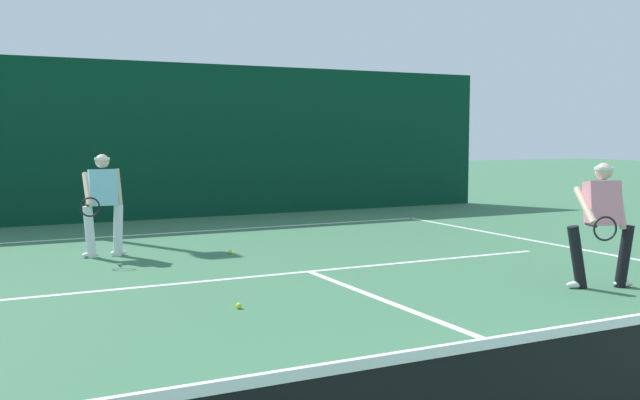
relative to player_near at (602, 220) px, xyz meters
The scene contains 8 objects.
court_line_baseline_far 7.97m from the player_near, 110.56° to the left, with size 9.82×0.10×0.01m, color white.
court_line_service 3.90m from the player_near, 136.98° to the left, with size 8.00×0.10×0.01m, color white.
court_line_centre 2.98m from the player_near, 166.84° to the right, with size 0.10×6.40×0.01m, color white.
player_near is the anchor object (origin of this frame).
player_far 7.26m from the player_near, 134.80° to the left, with size 0.79×0.84×1.61m.
tennis_ball 5.64m from the player_near, 125.71° to the left, with size 0.07×0.07×0.07m, color #D1E033.
tennis_ball_extra 4.60m from the player_near, 167.47° to the left, with size 0.07×0.07×0.07m, color #D1E033.
back_fence_windscreen 10.27m from the player_near, 105.78° to the left, with size 16.73×0.12×3.52m, color #083522.
Camera 1 is at (-4.37, -2.64, 1.91)m, focal length 41.07 mm.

